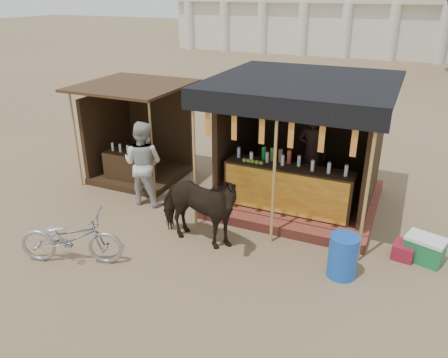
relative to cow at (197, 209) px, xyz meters
name	(u,v)px	position (x,y,z in m)	size (l,w,h in m)	color
ground	(186,273)	(0.22, -0.91, -0.74)	(120.00, 120.00, 0.00)	#846B4C
main_stall	(300,160)	(1.24, 2.45, 0.29)	(3.60, 3.61, 2.78)	#984132
secondary_stall	(135,144)	(-2.94, 2.32, 0.11)	(2.40, 2.40, 2.38)	#332212
cow	(197,209)	(0.00, 0.00, 0.00)	(0.80, 1.76, 1.49)	black
motorbike	(71,238)	(-1.75, -1.40, -0.27)	(0.63, 1.80, 0.95)	#9E9DA6
bystander	(143,163)	(-1.88, 1.09, 0.19)	(0.91, 0.71, 1.88)	beige
blue_barrel	(343,256)	(2.63, 0.09, -0.37)	(0.49, 0.49, 0.75)	blue
red_crate	(404,251)	(3.55, 1.09, -0.60)	(0.36, 0.41, 0.28)	maroon
cooler	(424,249)	(3.88, 1.13, -0.51)	(0.74, 0.61, 0.46)	#1A753D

